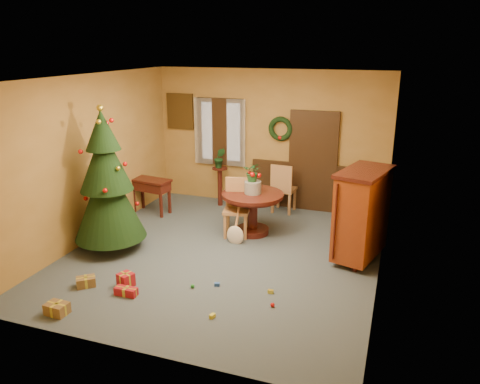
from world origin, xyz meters
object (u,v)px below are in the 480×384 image
at_px(dining_table, 253,205).
at_px(christmas_tree, 107,183).
at_px(chair_near, 237,205).
at_px(writing_desk, 151,188).
at_px(sideboard, 362,212).

bearing_deg(dining_table, christmas_tree, -145.27).
height_order(dining_table, chair_near, chair_near).
xyz_separation_m(christmas_tree, writing_desk, (-0.24, 1.81, -0.62)).
relative_size(chair_near, sideboard, 0.69).
bearing_deg(sideboard, chair_near, 171.09).
bearing_deg(dining_table, writing_desk, 171.04).
bearing_deg(chair_near, christmas_tree, -143.86).
bearing_deg(christmas_tree, sideboard, 13.56).
distance_m(chair_near, christmas_tree, 2.34).
height_order(christmas_tree, writing_desk, christmas_tree).
bearing_deg(sideboard, writing_desk, 169.06).
distance_m(dining_table, writing_desk, 2.35).
xyz_separation_m(chair_near, sideboard, (2.24, -0.35, 0.25)).
height_order(writing_desk, sideboard, sideboard).
height_order(dining_table, writing_desk, dining_table).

